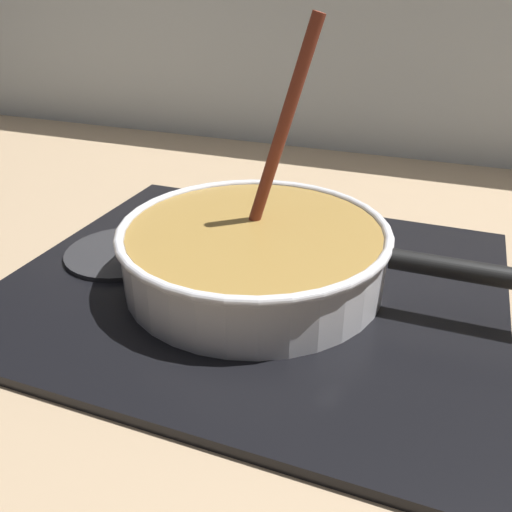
% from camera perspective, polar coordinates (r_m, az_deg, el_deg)
% --- Properties ---
extents(ground, '(2.40, 1.60, 0.04)m').
position_cam_1_polar(ground, '(0.51, -8.48, -16.27)').
color(ground, '#9E8466').
extents(backsplash_wall, '(2.40, 0.02, 0.55)m').
position_cam_1_polar(backsplash_wall, '(1.12, 11.87, 24.44)').
color(backsplash_wall, silver).
rests_on(backsplash_wall, ground).
extents(hob_plate, '(0.56, 0.48, 0.01)m').
position_cam_1_polar(hob_plate, '(0.63, -0.00, -3.12)').
color(hob_plate, black).
rests_on(hob_plate, ground).
extents(burner_ring, '(0.18, 0.18, 0.01)m').
position_cam_1_polar(burner_ring, '(0.63, -0.00, -2.34)').
color(burner_ring, '#592D0C').
rests_on(burner_ring, hob_plate).
extents(spare_burner, '(0.14, 0.14, 0.01)m').
position_cam_1_polar(spare_burner, '(0.71, -14.11, 0.35)').
color(spare_burner, '#262628').
rests_on(spare_burner, hob_plate).
extents(cooking_pan, '(0.46, 0.31, 0.29)m').
position_cam_1_polar(cooking_pan, '(0.61, 0.14, 0.42)').
color(cooking_pan, silver).
rests_on(cooking_pan, hob_plate).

